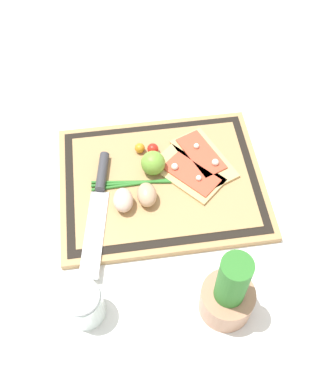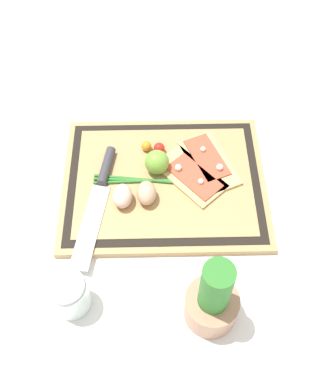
{
  "view_description": "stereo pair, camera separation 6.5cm",
  "coord_description": "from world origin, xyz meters",
  "px_view_note": "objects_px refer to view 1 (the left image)",
  "views": [
    {
      "loc": [
        0.08,
        0.59,
        0.85
      ],
      "look_at": [
        0.0,
        0.05,
        0.04
      ],
      "focal_mm": 42.0,
      "sensor_mm": 36.0,
      "label": 1
    },
    {
      "loc": [
        0.01,
        0.59,
        0.85
      ],
      "look_at": [
        0.0,
        0.05,
        0.04
      ],
      "focal_mm": 42.0,
      "sensor_mm": 36.0,
      "label": 2
    }
  ],
  "objects_px": {
    "knife": "(100,191)",
    "egg_pink": "(123,200)",
    "lime": "(153,163)",
    "egg_brown": "(147,195)",
    "pizza_slice_far": "(188,174)",
    "herb_pot": "(228,294)",
    "sauce_jar": "(84,305)",
    "pizza_slice_near": "(203,157)",
    "cherry_tomato_red": "(153,149)",
    "cherry_tomato_yellow": "(140,148)"
  },
  "relations": [
    {
      "from": "cherry_tomato_yellow",
      "to": "herb_pot",
      "type": "relative_size",
      "value": 0.12
    },
    {
      "from": "knife",
      "to": "herb_pot",
      "type": "height_order",
      "value": "herb_pot"
    },
    {
      "from": "pizza_slice_near",
      "to": "cherry_tomato_red",
      "type": "relative_size",
      "value": 7.13
    },
    {
      "from": "pizza_slice_far",
      "to": "cherry_tomato_red",
      "type": "relative_size",
      "value": 6.77
    },
    {
      "from": "pizza_slice_near",
      "to": "herb_pot",
      "type": "xyz_separation_m",
      "value": [
        0.02,
        0.35,
        0.04
      ]
    },
    {
      "from": "knife",
      "to": "cherry_tomato_yellow",
      "type": "height_order",
      "value": "cherry_tomato_yellow"
    },
    {
      "from": "pizza_slice_near",
      "to": "cherry_tomato_yellow",
      "type": "distance_m",
      "value": 0.15
    },
    {
      "from": "egg_brown",
      "to": "egg_pink",
      "type": "xyz_separation_m",
      "value": [
        0.05,
        0.01,
        0.0
      ]
    },
    {
      "from": "cherry_tomato_red",
      "to": "herb_pot",
      "type": "relative_size",
      "value": 0.14
    },
    {
      "from": "sauce_jar",
      "to": "cherry_tomato_yellow",
      "type": "bearing_deg",
      "value": -111.44
    },
    {
      "from": "cherry_tomato_yellow",
      "to": "herb_pot",
      "type": "distance_m",
      "value": 0.42
    },
    {
      "from": "egg_brown",
      "to": "herb_pot",
      "type": "height_order",
      "value": "herb_pot"
    },
    {
      "from": "pizza_slice_far",
      "to": "sauce_jar",
      "type": "relative_size",
      "value": 2.02
    },
    {
      "from": "egg_brown",
      "to": "sauce_jar",
      "type": "xyz_separation_m",
      "value": [
        0.15,
        0.23,
        -0.0
      ]
    },
    {
      "from": "pizza_slice_near",
      "to": "herb_pot",
      "type": "bearing_deg",
      "value": 86.17
    },
    {
      "from": "herb_pot",
      "to": "knife",
      "type": "bearing_deg",
      "value": -52.27
    },
    {
      "from": "pizza_slice_near",
      "to": "lime",
      "type": "distance_m",
      "value": 0.12
    },
    {
      "from": "herb_pot",
      "to": "pizza_slice_near",
      "type": "bearing_deg",
      "value": -93.83
    },
    {
      "from": "pizza_slice_far",
      "to": "cherry_tomato_yellow",
      "type": "relative_size",
      "value": 7.52
    },
    {
      "from": "knife",
      "to": "egg_brown",
      "type": "bearing_deg",
      "value": 162.41
    },
    {
      "from": "knife",
      "to": "lime",
      "type": "relative_size",
      "value": 5.51
    },
    {
      "from": "lime",
      "to": "egg_pink",
      "type": "bearing_deg",
      "value": 48.54
    },
    {
      "from": "egg_pink",
      "to": "cherry_tomato_yellow",
      "type": "bearing_deg",
      "value": -109.31
    },
    {
      "from": "knife",
      "to": "lime",
      "type": "distance_m",
      "value": 0.14
    },
    {
      "from": "sauce_jar",
      "to": "cherry_tomato_red",
      "type": "bearing_deg",
      "value": -115.87
    },
    {
      "from": "pizza_slice_far",
      "to": "egg_brown",
      "type": "bearing_deg",
      "value": 28.8
    },
    {
      "from": "pizza_slice_far",
      "to": "knife",
      "type": "height_order",
      "value": "pizza_slice_far"
    },
    {
      "from": "pizza_slice_near",
      "to": "herb_pot",
      "type": "relative_size",
      "value": 0.97
    },
    {
      "from": "egg_brown",
      "to": "lime",
      "type": "bearing_deg",
      "value": -106.76
    },
    {
      "from": "egg_pink",
      "to": "cherry_tomato_red",
      "type": "relative_size",
      "value": 2.18
    },
    {
      "from": "pizza_slice_far",
      "to": "egg_pink",
      "type": "xyz_separation_m",
      "value": [
        0.15,
        0.06,
        0.02
      ]
    },
    {
      "from": "pizza_slice_far",
      "to": "lime",
      "type": "bearing_deg",
      "value": -17.23
    },
    {
      "from": "knife",
      "to": "egg_pink",
      "type": "relative_size",
      "value": 5.32
    },
    {
      "from": "pizza_slice_near",
      "to": "egg_brown",
      "type": "relative_size",
      "value": 3.27
    },
    {
      "from": "egg_pink",
      "to": "cherry_tomato_yellow",
      "type": "distance_m",
      "value": 0.16
    },
    {
      "from": "herb_pot",
      "to": "lime",
      "type": "bearing_deg",
      "value": -73.81
    },
    {
      "from": "knife",
      "to": "egg_brown",
      "type": "xyz_separation_m",
      "value": [
        -0.1,
        0.03,
        0.01
      ]
    },
    {
      "from": "cherry_tomato_yellow",
      "to": "herb_pot",
      "type": "xyz_separation_m",
      "value": [
        -0.12,
        0.4,
        0.04
      ]
    },
    {
      "from": "egg_pink",
      "to": "lime",
      "type": "bearing_deg",
      "value": -131.46
    },
    {
      "from": "lime",
      "to": "cherry_tomato_yellow",
      "type": "relative_size",
      "value": 2.34
    },
    {
      "from": "sauce_jar",
      "to": "pizza_slice_near",
      "type": "bearing_deg",
      "value": -131.74
    },
    {
      "from": "lime",
      "to": "sauce_jar",
      "type": "bearing_deg",
      "value": 61.2
    },
    {
      "from": "egg_brown",
      "to": "egg_pink",
      "type": "distance_m",
      "value": 0.05
    },
    {
      "from": "egg_brown",
      "to": "sauce_jar",
      "type": "relative_size",
      "value": 0.65
    },
    {
      "from": "pizza_slice_far",
      "to": "egg_brown",
      "type": "height_order",
      "value": "egg_brown"
    },
    {
      "from": "knife",
      "to": "cherry_tomato_red",
      "type": "xyz_separation_m",
      "value": [
        -0.13,
        -0.1,
        0.01
      ]
    },
    {
      "from": "cherry_tomato_red",
      "to": "sauce_jar",
      "type": "height_order",
      "value": "sauce_jar"
    },
    {
      "from": "pizza_slice_far",
      "to": "herb_pot",
      "type": "height_order",
      "value": "herb_pot"
    },
    {
      "from": "cherry_tomato_red",
      "to": "sauce_jar",
      "type": "distance_m",
      "value": 0.4
    },
    {
      "from": "knife",
      "to": "sauce_jar",
      "type": "relative_size",
      "value": 3.46
    }
  ]
}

